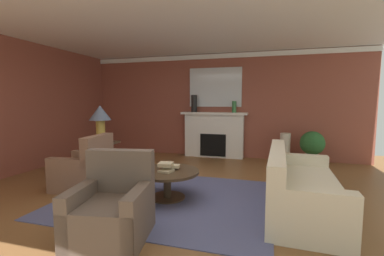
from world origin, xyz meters
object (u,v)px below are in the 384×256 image
(sofa, at_px, (299,190))
(side_table, at_px, (102,156))
(coffee_table, at_px, (167,178))
(fireplace, at_px, (214,136))
(potted_plant, at_px, (312,146))
(table_lamp, at_px, (100,116))
(armchair_near_window, at_px, (84,171))
(armchair_facing_fireplace, at_px, (112,211))
(vase_mantel_right, at_px, (234,107))
(vase_tall_corner, at_px, (285,148))
(vase_mantel_left, at_px, (194,104))
(mantel_mirror, at_px, (215,87))

(sofa, xyz_separation_m, side_table, (-3.72, 0.75, 0.10))
(sofa, bearing_deg, coffee_table, -177.57)
(fireplace, height_order, coffee_table, fireplace)
(side_table, relative_size, potted_plant, 0.84)
(coffee_table, distance_m, potted_plant, 3.84)
(potted_plant, bearing_deg, side_table, -154.07)
(table_lamp, bearing_deg, sofa, -11.34)
(armchair_near_window, xyz_separation_m, armchair_facing_fireplace, (1.43, -1.34, 0.00))
(armchair_facing_fireplace, xyz_separation_m, coffee_table, (0.15, 1.29, 0.03))
(side_table, bearing_deg, coffee_table, -24.98)
(vase_mantel_right, bearing_deg, vase_tall_corner, -10.99)
(coffee_table, bearing_deg, sofa, 2.43)
(armchair_facing_fireplace, relative_size, vase_mantel_right, 3.12)
(side_table, relative_size, vase_mantel_left, 1.48)
(fireplace, bearing_deg, table_lamp, -126.88)
(vase_mantel_left, bearing_deg, mantel_mirror, 17.18)
(fireplace, bearing_deg, armchair_facing_fireplace, -92.70)
(vase_tall_corner, bearing_deg, armchair_facing_fireplace, -115.64)
(vase_tall_corner, bearing_deg, armchair_near_window, -139.89)
(fireplace, distance_m, vase_tall_corner, 1.87)
(potted_plant, bearing_deg, vase_mantel_left, 173.74)
(fireplace, distance_m, armchair_facing_fireplace, 4.59)
(fireplace, xyz_separation_m, armchair_near_window, (-1.65, -3.24, -0.28))
(fireplace, relative_size, mantel_mirror, 1.25)
(vase_tall_corner, bearing_deg, coffee_table, -122.51)
(sofa, height_order, vase_tall_corner, sofa)
(potted_plant, bearing_deg, mantel_mirror, 168.46)
(fireplace, xyz_separation_m, armchair_facing_fireplace, (-0.22, -4.58, -0.28))
(potted_plant, bearing_deg, vase_mantel_right, 170.15)
(fireplace, height_order, vase_tall_corner, fireplace)
(armchair_near_window, bearing_deg, table_lamp, 104.06)
(sofa, height_order, side_table, sofa)
(armchair_near_window, height_order, coffee_table, armchair_near_window)
(vase_mantel_right, relative_size, potted_plant, 0.37)
(armchair_near_window, relative_size, vase_tall_corner, 1.25)
(fireplace, height_order, vase_mantel_left, vase_mantel_left)
(mantel_mirror, height_order, armchair_near_window, mantel_mirror)
(coffee_table, xyz_separation_m, vase_mantel_right, (0.62, 3.24, 1.05))
(armchair_facing_fireplace, height_order, potted_plant, armchair_facing_fireplace)
(fireplace, distance_m, armchair_near_window, 3.64)
(vase_tall_corner, bearing_deg, mantel_mirror, 167.12)
(sofa, relative_size, side_table, 3.05)
(side_table, xyz_separation_m, vase_mantel_right, (2.40, 2.41, 0.99))
(sofa, xyz_separation_m, vase_mantel_right, (-1.32, 3.16, 1.09))
(fireplace, bearing_deg, vase_mantel_left, -174.85)
(mantel_mirror, xyz_separation_m, potted_plant, (2.44, -0.50, -1.42))
(mantel_mirror, xyz_separation_m, sofa, (1.87, -3.33, -1.61))
(armchair_near_window, relative_size, potted_plant, 1.14)
(vase_tall_corner, bearing_deg, fireplace, 170.74)
(vase_mantel_right, bearing_deg, fireplace, 174.85)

